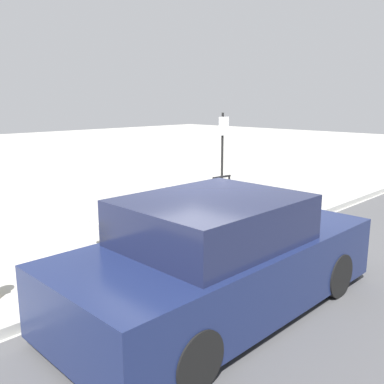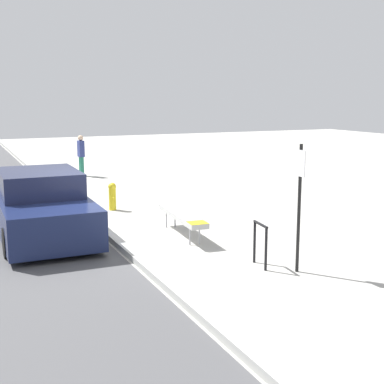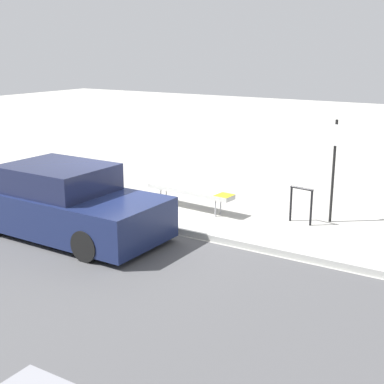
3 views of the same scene
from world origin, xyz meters
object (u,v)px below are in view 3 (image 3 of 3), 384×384
(bike_rack, at_px, (301,201))
(sign_post, at_px, (334,162))
(bench, at_px, (190,191))
(fire_hydrant, at_px, (70,181))
(parked_car_near, at_px, (64,204))

(bike_rack, relative_size, sign_post, 0.36)
(bench, height_order, sign_post, sign_post)
(sign_post, bearing_deg, fire_hydrant, -166.66)
(fire_hydrant, xyz_separation_m, parked_car_near, (2.07, -2.22, 0.26))
(sign_post, relative_size, parked_car_near, 0.53)
(parked_car_near, bearing_deg, fire_hydrant, 133.34)
(bike_rack, distance_m, sign_post, 1.12)
(bench, xyz_separation_m, sign_post, (3.17, 0.87, 0.93))
(sign_post, distance_m, fire_hydrant, 6.74)
(bike_rack, xyz_separation_m, fire_hydrant, (-5.96, -1.10, -0.09))
(bench, bearing_deg, bike_rack, 13.40)
(bench, relative_size, parked_car_near, 0.54)
(bike_rack, height_order, sign_post, sign_post)
(sign_post, bearing_deg, parked_car_near, -139.63)
(bench, bearing_deg, sign_post, 19.48)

